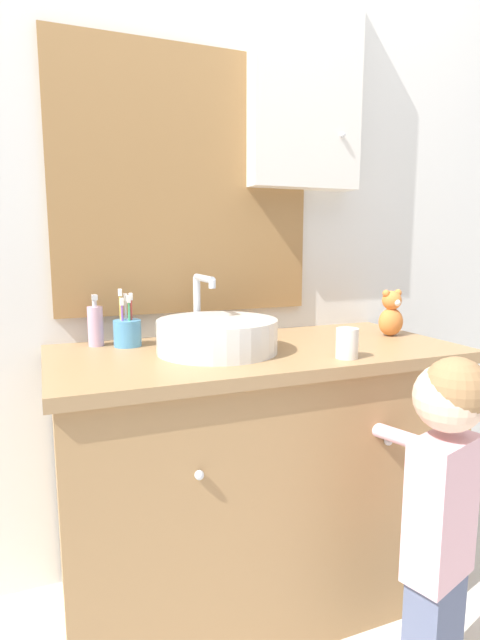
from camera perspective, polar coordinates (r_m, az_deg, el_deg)
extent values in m
cube|color=silver|center=(1.81, -2.10, 11.73)|extent=(3.20, 0.06, 2.50)
cube|color=olive|center=(1.74, -6.18, 15.31)|extent=(0.88, 0.02, 0.87)
cube|color=#B2C1CC|center=(1.73, -6.12, 15.33)|extent=(0.82, 0.01, 0.81)
cube|color=silver|center=(1.93, 7.40, 25.53)|extent=(0.41, 0.10, 0.73)
sphere|color=silver|center=(1.90, 11.66, 20.01)|extent=(0.02, 0.02, 0.02)
cube|color=#A37A4C|center=(1.69, 1.98, -17.85)|extent=(1.20, 0.55, 0.80)
cube|color=#99754C|center=(1.55, 2.06, -3.87)|extent=(1.24, 0.59, 0.03)
sphere|color=silver|center=(1.27, -4.68, -17.25)|extent=(0.02, 0.02, 0.02)
sphere|color=silver|center=(1.52, 16.59, -13.14)|extent=(0.02, 0.02, 0.02)
cylinder|color=silver|center=(1.48, -2.62, -1.81)|extent=(0.36, 0.36, 0.10)
cylinder|color=silver|center=(1.47, -2.63, -0.08)|extent=(0.29, 0.29, 0.01)
cylinder|color=silver|center=(1.66, -4.94, 1.32)|extent=(0.02, 0.02, 0.21)
cylinder|color=silver|center=(1.58, -4.14, 4.76)|extent=(0.02, 0.16, 0.02)
cylinder|color=silver|center=(1.50, -3.20, 4.10)|extent=(0.02, 0.02, 0.02)
sphere|color=white|center=(1.70, -1.73, -0.86)|extent=(0.05, 0.05, 0.05)
cylinder|color=#4C93C6|center=(1.60, -12.75, -1.48)|extent=(0.09, 0.09, 0.08)
cylinder|color=#D6423D|center=(1.60, -12.31, 0.25)|extent=(0.01, 0.01, 0.15)
cube|color=white|center=(1.59, -12.39, 2.63)|extent=(0.01, 0.02, 0.02)
cylinder|color=white|center=(1.61, -12.90, 0.25)|extent=(0.01, 0.01, 0.15)
cube|color=white|center=(1.61, -12.99, 2.56)|extent=(0.01, 0.02, 0.02)
cylinder|color=#E5CC4C|center=(1.60, -13.46, 0.46)|extent=(0.01, 0.01, 0.17)
cube|color=white|center=(1.59, -13.56, 3.08)|extent=(0.01, 0.02, 0.02)
cylinder|color=#8E56B7|center=(1.58, -13.28, -0.11)|extent=(0.01, 0.01, 0.14)
cube|color=white|center=(1.58, -13.36, 2.05)|extent=(0.01, 0.02, 0.02)
cylinder|color=#47B26B|center=(1.59, -12.54, 0.05)|extent=(0.01, 0.01, 0.15)
cube|color=white|center=(1.58, -12.61, 2.34)|extent=(0.01, 0.02, 0.02)
cylinder|color=#CCA3BC|center=(1.63, -16.19, -0.70)|extent=(0.05, 0.05, 0.12)
cylinder|color=silver|center=(1.62, -16.30, 1.86)|extent=(0.01, 0.01, 0.02)
cube|color=silver|center=(1.61, -16.30, 2.50)|extent=(0.02, 0.03, 0.02)
cube|color=slate|center=(1.58, 21.16, -30.63)|extent=(0.17, 0.13, 0.34)
cube|color=beige|center=(1.39, 22.03, -19.32)|extent=(0.21, 0.15, 0.36)
sphere|color=beige|center=(1.28, 22.77, -8.15)|extent=(0.17, 0.17, 0.17)
sphere|color=#997047|center=(1.27, 23.44, -7.27)|extent=(0.15, 0.15, 0.15)
cylinder|color=beige|center=(1.47, 16.98, -12.41)|extent=(0.12, 0.27, 0.04)
cylinder|color=#8E56B7|center=(1.53, 12.76, -9.81)|extent=(0.02, 0.05, 0.12)
ellipsoid|color=orange|center=(1.81, 16.85, -0.21)|extent=(0.09, 0.07, 0.10)
sphere|color=orange|center=(1.80, 16.96, 2.17)|extent=(0.07, 0.07, 0.07)
sphere|color=orange|center=(1.78, 16.36, 2.94)|extent=(0.03, 0.03, 0.03)
sphere|color=orange|center=(1.81, 17.61, 2.98)|extent=(0.03, 0.03, 0.03)
sphere|color=silver|center=(1.78, 17.52, 1.90)|extent=(0.02, 0.02, 0.02)
cylinder|color=silver|center=(1.43, 12.13, -2.61)|extent=(0.06, 0.06, 0.09)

